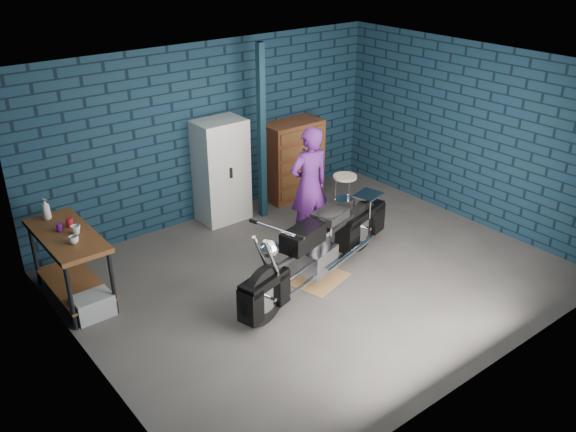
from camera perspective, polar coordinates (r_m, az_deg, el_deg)
name	(u,v)px	position (r m, az deg, el deg)	size (l,w,h in m)	color
ground	(317,276)	(8.10, 2.69, -5.64)	(6.00, 6.00, 0.00)	#494744
room_walls	(291,128)	(7.69, 0.27, 8.27)	(6.02, 5.01, 2.71)	#112638
support_post	(262,134)	(9.24, -2.49, 7.69)	(0.10, 0.10, 2.70)	#122F3B
workbench	(72,266)	(7.87, -19.58, -4.46)	(0.60, 1.40, 0.91)	brown
drip_mat	(320,279)	(8.03, 2.98, -5.90)	(0.72, 0.54, 0.01)	brown
motorcycle	(321,241)	(7.75, 3.07, -2.35)	(2.58, 0.70, 1.14)	black
person	(309,185)	(8.65, 1.99, 2.91)	(0.63, 0.41, 1.71)	#511D6C
storage_bin	(93,306)	(7.62, -17.77, -8.01)	(0.45, 0.32, 0.28)	gray
locker	(222,171)	(9.35, -6.24, 4.20)	(0.75, 0.53, 1.60)	silver
tool_chest	(293,160)	(10.15, 0.46, 5.26)	(0.98, 0.55, 1.31)	brown
shop_stool	(344,195)	(9.65, 5.28, 1.96)	(0.37, 0.37, 0.67)	beige
cup_a	(74,240)	(7.37, -19.43, -2.11)	(0.11, 0.11, 0.09)	beige
cup_b	(76,230)	(7.58, -19.23, -1.21)	(0.11, 0.11, 0.10)	beige
mug_purple	(60,227)	(7.71, -20.59, -1.00)	(0.07, 0.07, 0.10)	#5E1A69
mug_red	(70,222)	(7.78, -19.76, -0.56)	(0.08, 0.08, 0.11)	maroon
bottle	(46,209)	(8.05, -21.71, 0.62)	(0.10, 0.10, 0.27)	gray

